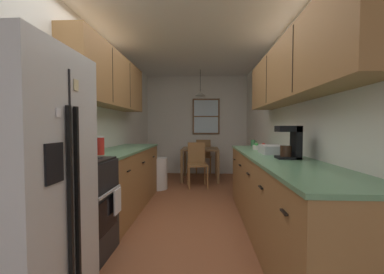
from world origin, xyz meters
TOP-DOWN VIEW (x-y plane):
  - ground_plane at (0.00, 1.00)m, footprint 12.00×12.00m
  - wall_left at (-1.35, 1.00)m, footprint 0.10×9.00m
  - wall_right at (1.35, 1.00)m, footprint 0.10×9.00m
  - wall_back at (0.00, 3.65)m, footprint 4.40×0.10m
  - ceiling_slab at (0.00, 1.00)m, footprint 4.40×9.00m
  - refrigerator at (-0.96, -1.22)m, footprint 0.72×0.74m
  - stove_range at (-0.99, -0.53)m, footprint 0.66×0.60m
  - microwave_over_range at (-1.11, -0.53)m, footprint 0.39×0.60m
  - counter_left at (-1.00, 0.81)m, footprint 0.64×2.09m
  - upper_cabinets_left at (-1.14, 0.76)m, footprint 0.33×2.17m
  - counter_right at (1.00, 0.02)m, footprint 0.64×3.01m
  - upper_cabinets_right at (1.14, -0.03)m, footprint 0.33×2.69m
  - dining_table at (0.11, 2.89)m, footprint 0.84×0.86m
  - dining_chair_near at (0.05, 2.25)m, footprint 0.45×0.45m
  - dining_chair_far at (0.19, 3.53)m, footprint 0.44×0.44m
  - pendant_light at (0.11, 2.89)m, footprint 0.25×0.25m
  - back_window at (0.25, 3.58)m, footprint 0.70×0.05m
  - trash_bin at (-0.70, 1.98)m, footprint 0.35×0.35m
  - storage_canister at (-1.00, 0.04)m, footprint 0.11×0.11m
  - dish_towel at (-0.64, -0.38)m, footprint 0.02×0.16m
  - coffee_maker at (1.07, -0.20)m, footprint 0.22×0.18m
  - mug_by_coffeemaker at (1.02, 1.39)m, footprint 0.11×0.07m
  - fruit_bowl at (1.00, 0.80)m, footprint 0.21×0.21m
  - dish_rack at (1.03, 0.26)m, footprint 0.28×0.34m
  - table_serving_bowl at (-0.00, 2.93)m, footprint 0.18×0.18m

SIDE VIEW (x-z plane):
  - ground_plane at x=0.00m, z-range 0.00..0.00m
  - trash_bin at x=-0.70m, z-range 0.00..0.62m
  - counter_right at x=1.00m, z-range 0.00..0.90m
  - counter_left at x=-1.00m, z-range 0.00..0.90m
  - stove_range at x=-0.99m, z-range -0.08..1.02m
  - dish_towel at x=-0.64m, z-range 0.38..0.62m
  - dining_chair_near at x=0.05m, z-range 0.05..0.95m
  - dining_chair_far at x=0.19m, z-range 0.05..0.95m
  - dining_table at x=0.11m, z-range 0.25..0.98m
  - table_serving_bowl at x=0.00m, z-range 0.73..0.79m
  - refrigerator at x=-0.96m, z-range 0.00..1.70m
  - fruit_bowl at x=1.00m, z-range 0.89..0.98m
  - dish_rack at x=1.03m, z-range 0.90..1.00m
  - mug_by_coffeemaker at x=1.02m, z-range 0.90..1.01m
  - storage_canister at x=-1.00m, z-range 0.90..1.12m
  - coffee_maker at x=1.07m, z-range 0.91..1.24m
  - wall_left at x=-1.35m, z-range 0.00..2.55m
  - wall_right at x=1.35m, z-range 0.00..2.55m
  - wall_back at x=0.00m, z-range 0.00..2.55m
  - back_window at x=0.25m, z-range 1.04..1.96m
  - microwave_over_range at x=-1.11m, z-range 1.49..1.82m
  - upper_cabinets_right at x=1.14m, z-range 1.50..2.14m
  - upper_cabinets_left at x=-1.14m, z-range 1.51..2.27m
  - pendant_light at x=0.11m, z-range 1.69..2.30m
  - ceiling_slab at x=0.00m, z-range 2.55..2.63m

